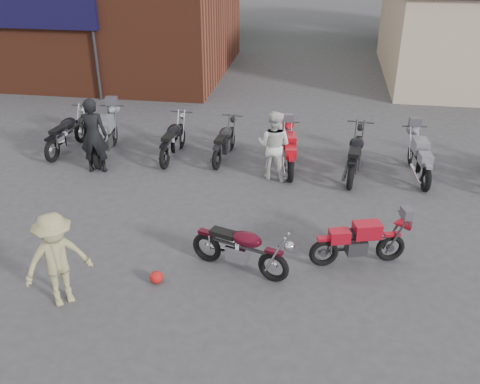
# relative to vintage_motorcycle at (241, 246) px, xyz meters

# --- Properties ---
(ground) EXTENTS (90.00, 90.00, 0.00)m
(ground) POSITION_rel_vintage_motorcycle_xyz_m (0.21, -0.47, -0.54)
(ground) COLOR #3A3A3D
(brick_building) EXTENTS (12.00, 8.00, 4.00)m
(brick_building) POSITION_rel_vintage_motorcycle_xyz_m (-8.79, 13.53, 1.46)
(brick_building) COLOR brown
(brick_building) RESTS_ON ground
(vintage_motorcycle) EXTENTS (1.98, 1.18, 1.09)m
(vintage_motorcycle) POSITION_rel_vintage_motorcycle_xyz_m (0.00, 0.00, 0.00)
(vintage_motorcycle) COLOR #490917
(vintage_motorcycle) RESTS_ON ground
(sportbike) EXTENTS (1.86, 1.05, 1.02)m
(sportbike) POSITION_rel_vintage_motorcycle_xyz_m (2.13, 0.60, -0.03)
(sportbike) COLOR #B10E1F
(sportbike) RESTS_ON ground
(helmet) EXTENTS (0.28, 0.28, 0.22)m
(helmet) POSITION_rel_vintage_motorcycle_xyz_m (-1.43, -0.57, -0.43)
(helmet) COLOR red
(helmet) RESTS_ON ground
(person_dark) EXTENTS (0.78, 0.59, 1.92)m
(person_dark) POSITION_rel_vintage_motorcycle_xyz_m (-4.29, 3.73, 0.42)
(person_dark) COLOR black
(person_dark) RESTS_ON ground
(person_light) EXTENTS (0.98, 0.85, 1.73)m
(person_light) POSITION_rel_vintage_motorcycle_xyz_m (0.19, 4.02, 0.32)
(person_light) COLOR silver
(person_light) RESTS_ON ground
(person_tan) EXTENTS (1.24, 1.18, 1.69)m
(person_tan) POSITION_rel_vintage_motorcycle_xyz_m (-2.82, -1.32, 0.30)
(person_tan) COLOR tan
(person_tan) RESTS_ON ground
(row_bike_0) EXTENTS (0.89, 2.05, 1.15)m
(row_bike_0) POSITION_rel_vintage_motorcycle_xyz_m (-5.57, 4.85, 0.03)
(row_bike_0) COLOR black
(row_bike_0) RESTS_ON ground
(row_bike_1) EXTENTS (0.97, 2.22, 1.25)m
(row_bike_1) POSITION_rel_vintage_motorcycle_xyz_m (-4.40, 4.69, 0.08)
(row_bike_1) COLOR gray
(row_bike_1) RESTS_ON ground
(row_bike_2) EXTENTS (0.72, 1.96, 1.12)m
(row_bike_2) POSITION_rel_vintage_motorcycle_xyz_m (-2.59, 4.87, 0.02)
(row_bike_2) COLOR black
(row_bike_2) RESTS_ON ground
(row_bike_3) EXTENTS (0.79, 1.88, 1.06)m
(row_bike_3) POSITION_rel_vintage_motorcycle_xyz_m (-1.22, 4.99, -0.01)
(row_bike_3) COLOR black
(row_bike_3) RESTS_ON ground
(row_bike_4) EXTENTS (0.87, 1.95, 1.10)m
(row_bike_4) POSITION_rel_vintage_motorcycle_xyz_m (0.53, 4.57, 0.00)
(row_bike_4) COLOR red
(row_bike_4) RESTS_ON ground
(row_bike_5) EXTENTS (0.98, 2.19, 1.23)m
(row_bike_5) POSITION_rel_vintage_motorcycle_xyz_m (2.16, 4.46, 0.07)
(row_bike_5) COLOR black
(row_bike_5) RESTS_ON ground
(row_bike_6) EXTENTS (0.82, 2.03, 1.15)m
(row_bike_6) POSITION_rel_vintage_motorcycle_xyz_m (3.73, 4.60, 0.03)
(row_bike_6) COLOR gray
(row_bike_6) RESTS_ON ground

